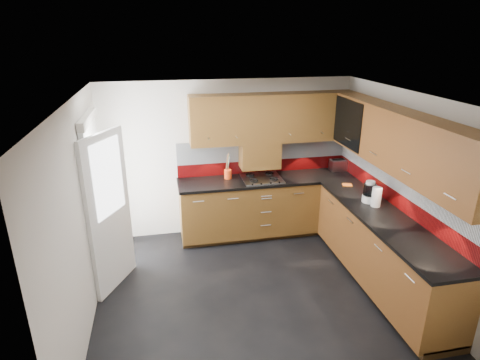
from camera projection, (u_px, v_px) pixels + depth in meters
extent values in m
cube|color=black|center=(255.00, 294.00, 4.98)|extent=(4.00, 3.80, 0.02)
cube|color=white|center=(258.00, 94.00, 4.11)|extent=(4.00, 3.80, 0.10)
cube|color=beige|center=(228.00, 158.00, 6.24)|extent=(4.00, 0.08, 2.64)
cube|color=beige|center=(317.00, 308.00, 2.87)|extent=(4.00, 0.08, 2.64)
cube|color=beige|center=(76.00, 220.00, 4.19)|extent=(0.08, 3.80, 2.64)
cube|color=beige|center=(410.00, 192.00, 4.92)|extent=(0.08, 3.80, 2.64)
cube|color=#5A3914|center=(267.00, 206.00, 6.29)|extent=(2.70, 0.60, 0.95)
cube|color=brown|center=(381.00, 251.00, 5.02)|extent=(0.60, 2.60, 0.95)
cube|color=#3A2610|center=(266.00, 229.00, 6.46)|extent=(2.70, 0.54, 0.10)
cube|color=#3A2610|center=(379.00, 279.00, 5.17)|extent=(0.54, 2.60, 0.10)
cube|color=black|center=(267.00, 180.00, 6.12)|extent=(2.72, 0.62, 0.04)
cube|color=black|center=(386.00, 219.00, 4.84)|extent=(0.62, 2.60, 0.04)
cube|color=maroon|center=(263.00, 166.00, 6.35)|extent=(2.70, 0.02, 0.20)
cube|color=silver|center=(264.00, 150.00, 6.26)|extent=(2.70, 0.02, 0.34)
cube|color=maroon|center=(395.00, 198.00, 5.15)|extent=(0.02, 3.20, 0.20)
cube|color=silver|center=(398.00, 178.00, 5.05)|extent=(0.02, 3.20, 0.34)
cube|color=#5A3914|center=(273.00, 118.00, 5.95)|extent=(2.50, 0.33, 0.72)
cube|color=brown|center=(400.00, 142.00, 4.68)|extent=(0.33, 2.87, 0.72)
cube|color=silver|center=(266.00, 135.00, 5.83)|extent=(1.80, 0.01, 0.16)
cube|color=silver|center=(386.00, 161.00, 4.69)|extent=(0.01, 2.00, 0.16)
cube|color=#5A3914|center=(260.00, 155.00, 6.11)|extent=(0.60, 0.33, 0.40)
cube|color=black|center=(347.00, 123.00, 5.60)|extent=(0.01, 0.80, 0.66)
cube|color=#FFD18C|center=(368.00, 122.00, 5.66)|extent=(0.01, 0.76, 0.64)
cube|color=black|center=(359.00, 121.00, 5.63)|extent=(0.29, 0.76, 0.01)
cylinder|color=black|center=(368.00, 118.00, 5.36)|extent=(0.07, 0.07, 0.16)
cylinder|color=black|center=(363.00, 116.00, 5.50)|extent=(0.07, 0.07, 0.16)
cylinder|color=white|center=(358.00, 114.00, 5.64)|extent=(0.07, 0.07, 0.16)
cylinder|color=black|center=(353.00, 112.00, 5.77)|extent=(0.07, 0.07, 0.16)
cube|color=white|center=(97.00, 201.00, 5.09)|extent=(0.06, 0.95, 2.04)
cube|color=white|center=(110.00, 213.00, 4.81)|extent=(0.42, 0.73, 1.98)
cube|color=white|center=(108.00, 178.00, 4.66)|extent=(0.28, 0.50, 0.90)
cube|color=silver|center=(262.00, 178.00, 6.08)|extent=(0.59, 0.51, 0.02)
torus|color=black|center=(254.00, 180.00, 5.93)|extent=(0.13, 0.13, 0.02)
torus|color=black|center=(274.00, 179.00, 5.99)|extent=(0.13, 0.13, 0.02)
torus|color=black|center=(250.00, 175.00, 6.16)|extent=(0.13, 0.13, 0.02)
torus|color=black|center=(269.00, 174.00, 6.21)|extent=(0.13, 0.13, 0.02)
cube|color=black|center=(266.00, 183.00, 5.85)|extent=(0.45, 0.04, 0.02)
cylinder|color=#E14515|center=(228.00, 174.00, 6.09)|extent=(0.11, 0.11, 0.14)
cylinder|color=brown|center=(228.00, 163.00, 6.05)|extent=(0.05, 0.02, 0.28)
cylinder|color=brown|center=(228.00, 164.00, 6.05)|extent=(0.04, 0.04, 0.26)
cylinder|color=brown|center=(227.00, 162.00, 6.04)|extent=(0.06, 0.02, 0.30)
cylinder|color=brown|center=(229.00, 164.00, 6.05)|extent=(0.03, 0.05, 0.24)
cylinder|color=brown|center=(227.00, 163.00, 6.04)|extent=(0.04, 0.04, 0.27)
cube|color=silver|center=(338.00, 165.00, 6.43)|extent=(0.26, 0.16, 0.18)
cube|color=black|center=(339.00, 160.00, 6.39)|extent=(0.20, 0.02, 0.01)
cube|color=black|center=(338.00, 159.00, 6.43)|extent=(0.20, 0.02, 0.01)
cylinder|color=white|center=(369.00, 198.00, 5.26)|extent=(0.17, 0.17, 0.10)
cylinder|color=black|center=(370.00, 190.00, 5.22)|extent=(0.16, 0.16, 0.15)
cylinder|color=white|center=(371.00, 183.00, 5.19)|extent=(0.12, 0.12, 0.04)
cylinder|color=white|center=(376.00, 197.00, 5.11)|extent=(0.14, 0.14, 0.25)
cube|color=#D05F17|center=(347.00, 185.00, 5.83)|extent=(0.16, 0.15, 0.01)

